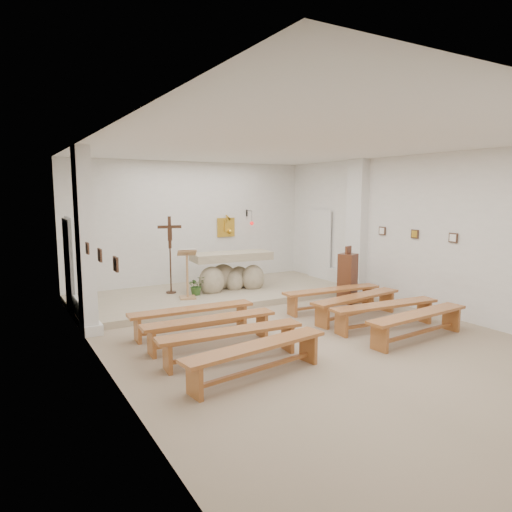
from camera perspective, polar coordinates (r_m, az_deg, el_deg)
ground at (r=8.86m, az=4.77°, el=-9.55°), size 7.00×10.00×0.00m
wall_left at (r=7.09m, az=-18.79°, el=0.14°), size 0.02×10.00×3.50m
wall_right at (r=10.88m, az=20.11°, el=2.68°), size 0.02×10.00×3.50m
wall_back at (r=12.88m, az=-8.03°, el=3.84°), size 7.00×0.02×3.50m
ceiling at (r=8.49m, az=5.05°, el=13.53°), size 7.00×10.00×0.02m
sanctuary_platform at (r=11.77m, az=-5.10°, el=-4.75°), size 6.98×3.00×0.15m
pilaster_left at (r=9.07m, az=-20.62°, el=1.68°), size 0.26×0.55×3.50m
pilaster_right at (r=12.17m, az=12.48°, el=3.49°), size 0.26×0.55×3.50m
gold_wall_relief at (r=13.30m, az=-3.78°, el=3.59°), size 0.55×0.04×0.55m
sanctuary_lamp at (r=13.39m, az=-0.61°, el=4.33°), size 0.11×0.36×0.44m
station_frame_left_front at (r=6.33m, az=-17.13°, el=-0.97°), size 0.03×0.20×0.20m
station_frame_left_mid at (r=7.30m, az=-18.94°, el=0.10°), size 0.03×0.20×0.20m
station_frame_left_rear at (r=8.27m, az=-20.33°, el=0.92°), size 0.03×0.20×0.20m
station_frame_right_front at (r=10.38m, az=23.43°, el=2.10°), size 0.03×0.20×0.20m
station_frame_right_mid at (r=11.00m, az=19.24°, el=2.61°), size 0.03×0.20×0.20m
station_frame_right_rear at (r=11.67m, az=15.50°, el=3.05°), size 0.03×0.20×0.20m
radiator_left at (r=10.00m, az=-21.23°, el=-6.43°), size 0.10×0.85×0.52m
radiator_right at (r=12.92m, az=10.37°, el=-2.83°), size 0.10×0.85×0.52m
altar at (r=11.90m, az=-3.19°, el=-2.22°), size 2.12×1.01×1.06m
lectern at (r=10.92m, az=-8.59°, el=-2.20°), size 0.51×0.46×1.22m
crucifix_stand at (r=11.52m, az=-10.69°, el=0.85°), size 0.58×0.25×1.92m
potted_plant at (r=11.35m, az=-7.47°, el=-3.67°), size 0.45×0.39×0.47m
donation_pedestal at (r=11.23m, az=11.37°, el=-2.71°), size 0.48×0.48×1.39m
bench_left_front at (r=8.75m, az=-7.98°, el=-7.23°), size 2.41×0.50×0.51m
bench_right_front at (r=10.47m, az=9.48°, el=-4.73°), size 2.42×0.58×0.51m
bench_left_second at (r=8.04m, az=-5.77°, el=-8.57°), size 2.40×0.47×0.51m
bench_right_second at (r=9.89m, az=12.47°, el=-5.57°), size 2.42×0.69×0.51m
bench_left_third at (r=7.35m, az=-3.12°, el=-10.14°), size 2.41×0.56×0.51m
bench_right_third at (r=9.34m, az=15.83°, el=-6.50°), size 2.42×0.59×0.51m
bench_left_fourth at (r=6.69m, az=0.10°, el=-12.01°), size 2.42×0.70×0.51m
bench_right_fourth at (r=8.82m, az=19.61°, el=-7.51°), size 2.41×0.55×0.51m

